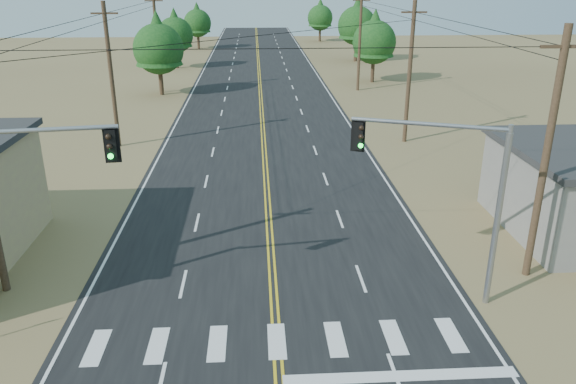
{
  "coord_description": "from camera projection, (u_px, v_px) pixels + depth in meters",
  "views": [
    {
      "loc": [
        -0.55,
        -7.85,
        11.56
      ],
      "look_at": [
        0.67,
        12.96,
        3.5
      ],
      "focal_mm": 35.0,
      "sensor_mm": 36.0,
      "label": 1
    }
  ],
  "objects": [
    {
      "name": "road",
      "position": [
        264.0,
        151.0,
        39.44
      ],
      "size": [
        15.0,
        200.0,
        0.02
      ],
      "primitive_type": "cube",
      "color": "black",
      "rests_on": "ground"
    },
    {
      "name": "utility_pole_left_mid",
      "position": [
        111.0,
        75.0,
        38.88
      ],
      "size": [
        1.8,
        0.3,
        10.0
      ],
      "color": "#4C3826",
      "rests_on": "ground"
    },
    {
      "name": "utility_pole_left_far",
      "position": [
        157.0,
        43.0,
        57.5
      ],
      "size": [
        1.8,
        0.3,
        10.0
      ],
      "color": "#4C3826",
      "rests_on": "ground"
    },
    {
      "name": "utility_pole_right_near",
      "position": [
        546.0,
        156.0,
        21.41
      ],
      "size": [
        1.8,
        0.3,
        10.0
      ],
      "color": "#4C3826",
      "rests_on": "ground"
    },
    {
      "name": "utility_pole_right_mid",
      "position": [
        410.0,
        72.0,
        40.03
      ],
      "size": [
        1.8,
        0.3,
        10.0
      ],
      "color": "#4C3826",
      "rests_on": "ground"
    },
    {
      "name": "utility_pole_right_far",
      "position": [
        360.0,
        41.0,
        58.65
      ],
      "size": [
        1.8,
        0.3,
        10.0
      ],
      "color": "#4C3826",
      "rests_on": "ground"
    },
    {
      "name": "signal_mast_left",
      "position": [
        8.0,
        194.0,
        18.73
      ],
      "size": [
        5.39,
        0.94,
        7.07
      ],
      "rotation": [
        0.0,
        0.0,
        0.13
      ],
      "color": "gray",
      "rests_on": "ground"
    },
    {
      "name": "signal_mast_right",
      "position": [
        456.0,
        183.0,
        20.02
      ],
      "size": [
        5.21,
        2.12,
        6.9
      ],
      "rotation": [
        0.0,
        0.0,
        -0.36
      ],
      "color": "gray",
      "rests_on": "ground"
    },
    {
      "name": "tree_left_near",
      "position": [
        158.0,
        44.0,
        56.33
      ],
      "size": [
        5.06,
        5.06,
        8.43
      ],
      "color": "#3F2D1E",
      "rests_on": "ground"
    },
    {
      "name": "tree_left_mid",
      "position": [
        175.0,
        31.0,
        73.25
      ],
      "size": [
        4.64,
        4.64,
        7.74
      ],
      "color": "#3F2D1E",
      "rests_on": "ground"
    },
    {
      "name": "tree_left_far",
      "position": [
        197.0,
        20.0,
        93.04
      ],
      "size": [
        4.53,
        4.53,
        7.54
      ],
      "color": "#3F2D1E",
      "rests_on": "ground"
    },
    {
      "name": "tree_right_near",
      "position": [
        374.0,
        38.0,
        63.34
      ],
      "size": [
        4.91,
        4.91,
        8.18
      ],
      "color": "#3F2D1E",
      "rests_on": "ground"
    },
    {
      "name": "tree_right_mid",
      "position": [
        357.0,
        22.0,
        78.91
      ],
      "size": [
        5.39,
        5.39,
        8.98
      ],
      "color": "#3F2D1E",
      "rests_on": "ground"
    },
    {
      "name": "tree_right_far",
      "position": [
        320.0,
        15.0,
        103.45
      ],
      "size": [
        4.63,
        4.63,
        7.71
      ],
      "color": "#3F2D1E",
      "rests_on": "ground"
    }
  ]
}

